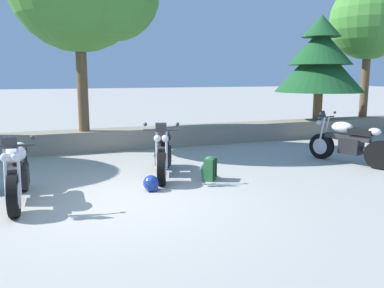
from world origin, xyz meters
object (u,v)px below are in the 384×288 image
(motorcycle_black_centre, at_px, (163,152))
(motorcycle_white_far_right, at_px, (348,143))
(leafy_tree_far_right, at_px, (374,22))
(rider_helmet, at_px, (151,183))
(rider_backpack, at_px, (209,168))
(pine_tree_mid_right, at_px, (320,60))
(motorcycle_silver_near_left, at_px, (17,173))

(motorcycle_black_centre, height_order, motorcycle_white_far_right, same)
(motorcycle_black_centre, xyz_separation_m, motorcycle_white_far_right, (4.37, -0.38, 0.00))
(leafy_tree_far_right, bearing_deg, rider_helmet, -153.98)
(rider_backpack, bearing_deg, rider_helmet, -166.09)
(motorcycle_white_far_right, xyz_separation_m, pine_tree_mid_right, (2.08, 3.78, 2.04))
(motorcycle_black_centre, height_order, pine_tree_mid_right, pine_tree_mid_right)
(motorcycle_silver_near_left, distance_m, rider_helmet, 2.20)
(rider_helmet, bearing_deg, motorcycle_black_centre, 61.61)
(motorcycle_black_centre, xyz_separation_m, pine_tree_mid_right, (6.44, 3.40, 2.04))
(motorcycle_white_far_right, relative_size, rider_backpack, 4.28)
(motorcycle_black_centre, xyz_separation_m, rider_helmet, (-0.52, -0.96, -0.35))
(motorcycle_silver_near_left, xyz_separation_m, pine_tree_mid_right, (9.13, 4.24, 2.04))
(motorcycle_white_far_right, xyz_separation_m, leafy_tree_far_right, (4.43, 3.97, 3.37))
(pine_tree_mid_right, bearing_deg, rider_helmet, -147.96)
(motorcycle_silver_near_left, distance_m, motorcycle_white_far_right, 7.07)
(pine_tree_mid_right, bearing_deg, motorcycle_black_centre, -152.18)
(motorcycle_silver_near_left, distance_m, rider_backpack, 3.45)
(motorcycle_black_centre, relative_size, rider_helmet, 7.13)
(rider_backpack, distance_m, pine_tree_mid_right, 7.35)
(motorcycle_black_centre, distance_m, motorcycle_white_far_right, 4.38)
(pine_tree_mid_right, bearing_deg, motorcycle_silver_near_left, -155.10)
(motorcycle_silver_near_left, xyz_separation_m, rider_backpack, (3.43, 0.19, -0.24))
(pine_tree_mid_right, bearing_deg, motorcycle_white_far_right, -118.76)
(motorcycle_white_far_right, bearing_deg, pine_tree_mid_right, 61.24)
(motorcycle_silver_near_left, distance_m, pine_tree_mid_right, 10.27)
(pine_tree_mid_right, distance_m, leafy_tree_far_right, 2.71)
(rider_helmet, distance_m, pine_tree_mid_right, 8.55)
(motorcycle_black_centre, bearing_deg, motorcycle_silver_near_left, -162.68)
(motorcycle_black_centre, relative_size, leafy_tree_far_right, 0.42)
(motorcycle_silver_near_left, distance_m, motorcycle_black_centre, 2.81)
(motorcycle_black_centre, xyz_separation_m, rider_backpack, (0.75, -0.65, -0.24))
(motorcycle_silver_near_left, relative_size, pine_tree_mid_right, 0.60)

